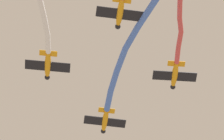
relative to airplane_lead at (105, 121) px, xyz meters
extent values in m
ellipsoid|color=orange|center=(-0.03, 0.10, -0.01)|extent=(1.99, 4.17, 0.84)
sphere|color=black|center=(0.54, -1.78, -0.01)|extent=(0.89, 0.89, 0.71)
ellipsoid|color=#232833|center=(0.12, -0.39, 0.30)|extent=(0.83, 1.14, 0.45)
cube|color=black|center=(0.01, -0.04, -0.12)|extent=(6.12, 3.06, 0.11)
cube|color=orange|center=(-0.53, 1.75, 0.06)|extent=(2.46, 1.42, 0.09)
cube|color=black|center=(-0.50, 1.67, 0.50)|extent=(0.38, 0.93, 1.16)
cylinder|color=#4C75DB|center=(-1.12, 3.53, -0.05)|extent=(1.77, 3.19, 0.84)
cylinder|color=#4C75DB|center=(-2.27, 6.51, -0.03)|extent=(2.06, 3.35, 0.85)
cylinder|color=#4C75DB|center=(-3.72, 9.67, -0.08)|extent=(2.40, 3.65, 0.99)
cylinder|color=#4C75DB|center=(-5.55, 12.80, -0.14)|extent=(2.73, 3.42, 0.82)
cylinder|color=#4C75DB|center=(-7.61, 15.71, -0.38)|extent=(2.88, 3.34, 1.44)
sphere|color=#4C75DB|center=(-0.62, 2.06, -0.06)|extent=(0.81, 0.81, 0.81)
sphere|color=#4C75DB|center=(-1.61, 4.99, -0.04)|extent=(0.81, 0.81, 0.81)
sphere|color=#4C75DB|center=(-2.92, 8.02, -0.02)|extent=(0.81, 0.81, 0.81)
sphere|color=#4C75DB|center=(-4.52, 11.32, -0.14)|extent=(0.81, 0.81, 0.81)
sphere|color=#4C75DB|center=(-6.58, 14.28, -0.14)|extent=(0.81, 0.81, 0.81)
sphere|color=#4C75DB|center=(-8.64, 17.14, -0.63)|extent=(0.81, 0.81, 0.81)
ellipsoid|color=orange|center=(5.94, 10.63, -0.41)|extent=(1.85, 4.18, 0.84)
sphere|color=black|center=(6.43, 8.74, -0.41)|extent=(0.87, 0.87, 0.71)
ellipsoid|color=#232833|center=(6.07, 10.14, -0.10)|extent=(0.80, 1.13, 0.45)
cube|color=black|center=(5.97, 10.50, -0.52)|extent=(6.13, 2.87, 0.11)
cube|color=orange|center=(5.50, 12.30, -0.34)|extent=(2.45, 1.35, 0.09)
cube|color=black|center=(5.52, 12.22, 0.10)|extent=(0.34, 0.93, 1.16)
cylinder|color=white|center=(5.19, 13.87, -0.50)|extent=(1.26, 2.63, 0.90)
cylinder|color=white|center=(4.88, 16.35, -0.62)|extent=(1.12, 2.53, 1.12)
cylinder|color=white|center=(4.79, 18.84, -0.74)|extent=(0.95, 2.54, 0.99)
sphere|color=white|center=(5.41, 12.62, -0.46)|extent=(0.69, 0.69, 0.69)
sphere|color=white|center=(4.96, 15.12, -0.55)|extent=(0.69, 0.69, 0.69)
sphere|color=white|center=(4.81, 17.58, -0.70)|extent=(0.69, 0.69, 0.69)
ellipsoid|color=orange|center=(-10.56, 6.06, 0.29)|extent=(1.71, 4.19, 0.84)
sphere|color=black|center=(-10.14, 4.15, 0.29)|extent=(0.85, 0.85, 0.71)
ellipsoid|color=#232833|center=(-10.45, 5.56, 0.60)|extent=(0.77, 1.12, 0.45)
cube|color=black|center=(-10.53, 5.93, 0.18)|extent=(6.13, 2.66, 0.11)
cube|color=orange|center=(-10.94, 7.74, 0.36)|extent=(2.45, 1.27, 0.09)
cube|color=black|center=(-10.92, 7.66, 0.80)|extent=(0.31, 0.93, 1.16)
cylinder|color=#DB4C4C|center=(-11.22, 9.03, 0.47)|extent=(1.31, 2.13, 1.33)
cylinder|color=#DB4C4C|center=(-11.71, 11.13, 0.70)|extent=(1.19, 2.41, 0.67)
cylinder|color=#DB4C4C|center=(-11.98, 13.19, 0.86)|extent=(0.67, 1.97, 0.94)
cylinder|color=#DB4C4C|center=(-12.10, 15.17, 1.12)|extent=(1.14, 2.19, 1.13)
sphere|color=#DB4C4C|center=(-11.01, 8.06, 0.24)|extent=(0.64, 0.64, 0.64)
sphere|color=#DB4C4C|center=(-11.44, 10.00, 0.69)|extent=(0.64, 0.64, 0.64)
sphere|color=#DB4C4C|center=(-11.98, 12.26, 0.71)|extent=(0.64, 0.64, 0.64)
sphere|color=#DB4C4C|center=(-11.98, 14.13, 1.00)|extent=(0.64, 0.64, 0.64)
sphere|color=#DB4C4C|center=(-12.22, 16.21, 1.24)|extent=(0.64, 0.64, 0.64)
ellipsoid|color=orange|center=(-4.60, 16.60, -0.21)|extent=(1.97, 4.17, 0.84)
sphere|color=black|center=(-4.04, 14.72, -0.21)|extent=(0.89, 0.89, 0.71)
ellipsoid|color=#232833|center=(-4.45, 16.10, 0.10)|extent=(0.83, 1.14, 0.45)
cube|color=black|center=(-4.56, 16.46, -0.32)|extent=(6.12, 3.03, 0.11)
cube|color=orange|center=(-5.09, 18.25, -0.14)|extent=(2.46, 1.41, 0.09)
camera|label=1|loc=(-7.74, 43.54, -57.87)|focal=81.47mm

